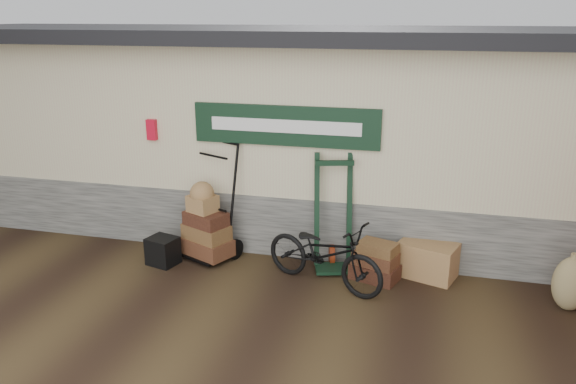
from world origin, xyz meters
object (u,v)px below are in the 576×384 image
(green_barrow, at_px, (333,213))
(black_trunk, at_px, (163,251))
(porter_trolley, at_px, (215,200))
(suitcase_stack, at_px, (375,260))
(wicker_hamper, at_px, (427,260))
(bicycle, at_px, (324,250))

(green_barrow, height_order, black_trunk, green_barrow)
(porter_trolley, distance_m, suitcase_stack, 2.43)
(suitcase_stack, bearing_deg, green_barrow, 159.65)
(suitcase_stack, relative_size, wicker_hamper, 0.83)
(green_barrow, xyz_separation_m, suitcase_stack, (0.62, -0.23, -0.54))
(porter_trolley, bearing_deg, black_trunk, -117.74)
(wicker_hamper, height_order, black_trunk, wicker_hamper)
(black_trunk, xyz_separation_m, bicycle, (2.34, -0.09, 0.31))
(porter_trolley, height_order, black_trunk, porter_trolley)
(black_trunk, distance_m, bicycle, 2.36)
(porter_trolley, height_order, bicycle, porter_trolley)
(suitcase_stack, distance_m, bicycle, 0.76)
(porter_trolley, height_order, green_barrow, porter_trolley)
(black_trunk, relative_size, bicycle, 0.23)
(black_trunk, height_order, bicycle, bicycle)
(bicycle, bearing_deg, porter_trolley, 93.66)
(suitcase_stack, bearing_deg, bicycle, -151.48)
(green_barrow, height_order, suitcase_stack, green_barrow)
(suitcase_stack, xyz_separation_m, black_trunk, (-2.97, -0.25, -0.07))
(green_barrow, bearing_deg, suitcase_stack, -36.24)
(green_barrow, relative_size, bicycle, 0.93)
(green_barrow, xyz_separation_m, wicker_hamper, (1.29, 0.04, -0.57))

